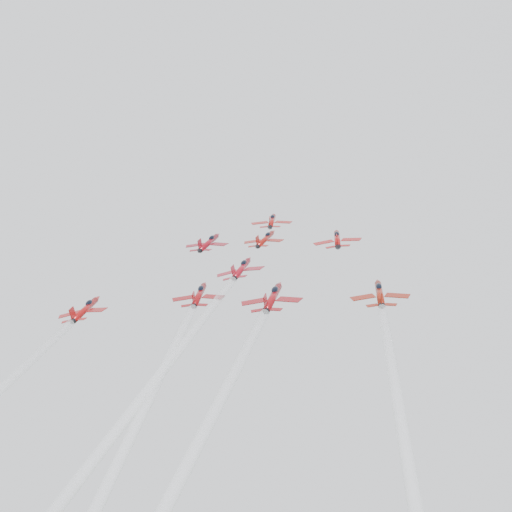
# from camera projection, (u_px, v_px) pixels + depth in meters

# --- Properties ---
(jet_lead) EXTENTS (9.49, 11.56, 9.17)m
(jet_lead) POSITION_uv_depth(u_px,v_px,m) (272.00, 221.00, 163.99)
(jet_lead) COLOR #AB1310
(jet_row2_left) EXTENTS (9.68, 11.78, 9.34)m
(jet_row2_left) POSITION_uv_depth(u_px,v_px,m) (209.00, 242.00, 153.62)
(jet_row2_left) COLOR maroon
(jet_row2_center) EXTENTS (8.79, 10.70, 8.48)m
(jet_row2_center) POSITION_uv_depth(u_px,v_px,m) (265.00, 239.00, 149.82)
(jet_row2_center) COLOR #9D150F
(jet_row2_right) EXTENTS (9.62, 11.71, 9.28)m
(jet_row2_right) POSITION_uv_depth(u_px,v_px,m) (337.00, 239.00, 142.11)
(jet_row2_right) COLOR #B01011
(jet_center) EXTENTS (9.36, 80.98, 63.98)m
(jet_center) POSITION_uv_depth(u_px,v_px,m) (169.00, 386.00, 90.01)
(jet_center) COLOR maroon
(jet_rear_left) EXTENTS (9.11, 78.81, 62.27)m
(jet_rear_left) POSITION_uv_depth(u_px,v_px,m) (99.00, 436.00, 80.37)
(jet_rear_left) COLOR maroon
(jet_rear_right) EXTENTS (10.18, 88.03, 69.55)m
(jet_rear_right) POSITION_uv_depth(u_px,v_px,m) (191.00, 482.00, 69.11)
(jet_rear_right) COLOR maroon
(jet_rear_farright) EXTENTS (9.16, 79.28, 62.64)m
(jet_rear_farright) POSITION_uv_depth(u_px,v_px,m) (371.00, 459.00, 68.48)
(jet_rear_farright) COLOR maroon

